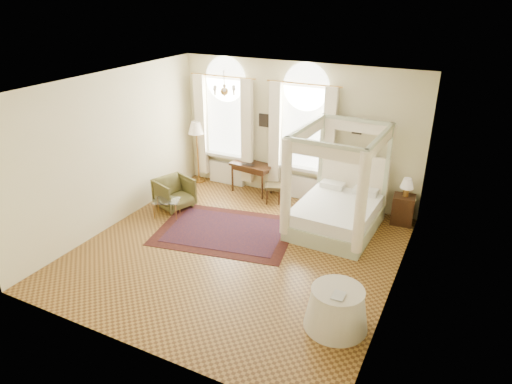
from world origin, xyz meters
TOP-DOWN VIEW (x-y plane):
  - ground at (0.00, 0.00)m, footprint 6.00×6.00m
  - room_walls at (0.00, 0.00)m, footprint 6.00×6.00m
  - window_left at (-1.90, 2.87)m, footprint 1.62×0.27m
  - window_right at (0.20, 2.87)m, footprint 1.62×0.27m
  - chandelier at (-0.90, 1.20)m, footprint 0.51×0.45m
  - wall_pictures at (0.09, 2.97)m, footprint 2.54×0.03m
  - canopy_bed at (1.46, 1.74)m, footprint 1.78×2.15m
  - nightstand at (2.70, 2.70)m, footprint 0.50×0.46m
  - nightstand_lamp at (2.71, 2.71)m, footprint 0.28×0.28m
  - writing_desk at (-1.05, 2.70)m, footprint 1.09×0.66m
  - laptop at (-1.09, 2.61)m, footprint 0.34×0.23m
  - stool at (-0.32, 2.41)m, footprint 0.52×0.52m
  - armchair at (-2.31, 1.12)m, footprint 1.01×1.00m
  - coffee_table at (-2.18, 0.64)m, footprint 0.70×0.60m
  - floor_lamp at (-2.66, 2.70)m, footprint 0.43×0.43m
  - oriental_rug at (-0.62, 0.61)m, footprint 3.20×2.55m
  - side_table at (2.42, -1.23)m, footprint 0.99×0.99m
  - book at (2.38, -1.39)m, footprint 0.18×0.24m

SIDE VIEW (x-z plane):
  - ground at x=0.00m, z-range 0.00..0.00m
  - oriental_rug at x=-0.62m, z-range 0.00..0.01m
  - nightstand at x=2.70m, z-range 0.00..0.66m
  - side_table at x=2.42m, z-range -0.01..0.67m
  - coffee_table at x=-2.18m, z-range 0.16..0.56m
  - armchair at x=-2.31m, z-range 0.00..0.72m
  - stool at x=-0.32m, z-range 0.15..0.61m
  - canopy_bed at x=1.46m, z-range -0.61..1.64m
  - writing_desk at x=-1.05m, z-range 0.28..1.05m
  - book at x=2.38m, z-range 0.68..0.70m
  - laptop at x=-1.09m, z-range 0.78..0.80m
  - nightstand_lamp at x=2.71m, z-range 0.72..1.14m
  - floor_lamp at x=-2.66m, z-range 0.59..2.25m
  - window_left at x=-1.90m, z-range -0.16..3.13m
  - window_right at x=0.20m, z-range -0.16..3.13m
  - wall_pictures at x=0.09m, z-range 1.70..2.09m
  - room_walls at x=0.00m, z-range -1.02..4.98m
  - chandelier at x=-0.90m, z-range 2.66..3.16m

